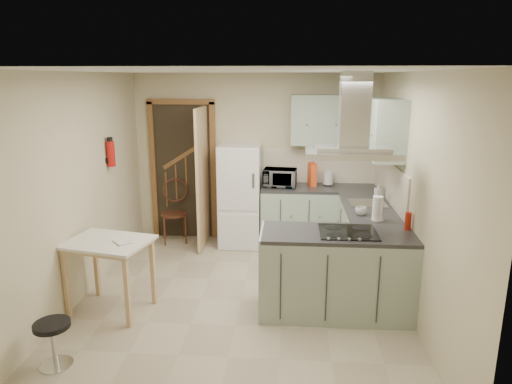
# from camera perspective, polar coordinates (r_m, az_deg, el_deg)

# --- Properties ---
(floor) EXTENTS (4.20, 4.20, 0.00)m
(floor) POSITION_cam_1_polar(r_m,az_deg,el_deg) (5.28, -1.87, -13.40)
(floor) COLOR tan
(floor) RESTS_ON ground
(ceiling) EXTENTS (4.20, 4.20, 0.00)m
(ceiling) POSITION_cam_1_polar(r_m,az_deg,el_deg) (4.68, -2.13, 14.89)
(ceiling) COLOR silver
(ceiling) RESTS_ON back_wall
(back_wall) EXTENTS (3.60, 0.00, 3.60)m
(back_wall) POSITION_cam_1_polar(r_m,az_deg,el_deg) (6.87, -0.09, 4.20)
(back_wall) COLOR beige
(back_wall) RESTS_ON floor
(left_wall) EXTENTS (0.00, 4.20, 4.20)m
(left_wall) POSITION_cam_1_polar(r_m,az_deg,el_deg) (5.33, -21.62, 0.24)
(left_wall) COLOR beige
(left_wall) RESTS_ON floor
(right_wall) EXTENTS (0.00, 4.20, 4.20)m
(right_wall) POSITION_cam_1_polar(r_m,az_deg,el_deg) (4.97, 19.13, -0.50)
(right_wall) COLOR beige
(right_wall) RESTS_ON floor
(doorway) EXTENTS (1.10, 0.12, 2.10)m
(doorway) POSITION_cam_1_polar(r_m,az_deg,el_deg) (7.05, -9.07, 2.62)
(doorway) COLOR brown
(doorway) RESTS_ON floor
(fridge) EXTENTS (0.60, 0.60, 1.50)m
(fridge) POSITION_cam_1_polar(r_m,az_deg,el_deg) (6.70, -1.99, -0.44)
(fridge) COLOR white
(fridge) RESTS_ON floor
(counter_back) EXTENTS (1.08, 0.60, 0.90)m
(counter_back) POSITION_cam_1_polar(r_m,az_deg,el_deg) (6.75, 5.32, -3.04)
(counter_back) COLOR #9EB2A0
(counter_back) RESTS_ON floor
(counter_right) EXTENTS (0.60, 1.95, 0.90)m
(counter_right) POSITION_cam_1_polar(r_m,az_deg,el_deg) (6.19, 13.25, -5.00)
(counter_right) COLOR #9EB2A0
(counter_right) RESTS_ON floor
(splashback) EXTENTS (1.68, 0.02, 0.50)m
(splashback) POSITION_cam_1_polar(r_m,az_deg,el_deg) (6.87, 7.92, 3.21)
(splashback) COLOR beige
(splashback) RESTS_ON counter_back
(wall_cabinet_back) EXTENTS (0.85, 0.35, 0.70)m
(wall_cabinet_back) POSITION_cam_1_polar(r_m,az_deg,el_deg) (6.61, 8.12, 8.91)
(wall_cabinet_back) COLOR #9EB2A0
(wall_cabinet_back) RESTS_ON back_wall
(wall_cabinet_right) EXTENTS (0.35, 0.90, 0.70)m
(wall_cabinet_right) POSITION_cam_1_polar(r_m,az_deg,el_deg) (5.64, 15.74, 7.63)
(wall_cabinet_right) COLOR #9EB2A0
(wall_cabinet_right) RESTS_ON right_wall
(peninsula) EXTENTS (1.55, 0.65, 0.90)m
(peninsula) POSITION_cam_1_polar(r_m,az_deg,el_deg) (4.92, 10.00, -9.94)
(peninsula) COLOR #9EB2A0
(peninsula) RESTS_ON floor
(hob) EXTENTS (0.58, 0.50, 0.01)m
(hob) POSITION_cam_1_polar(r_m,az_deg,el_deg) (4.76, 11.43, -4.92)
(hob) COLOR black
(hob) RESTS_ON peninsula
(extractor_hood) EXTENTS (0.90, 0.55, 0.10)m
(extractor_hood) POSITION_cam_1_polar(r_m,az_deg,el_deg) (4.57, 11.93, 4.78)
(extractor_hood) COLOR silver
(extractor_hood) RESTS_ON ceiling
(sink) EXTENTS (0.45, 0.40, 0.01)m
(sink) POSITION_cam_1_polar(r_m,az_deg,el_deg) (5.89, 13.75, -1.37)
(sink) COLOR silver
(sink) RESTS_ON counter_right
(fire_extinguisher) EXTENTS (0.10, 0.10, 0.32)m
(fire_extinguisher) POSITION_cam_1_polar(r_m,az_deg,el_deg) (6.06, -17.68, 4.58)
(fire_extinguisher) COLOR #B2140F
(fire_extinguisher) RESTS_ON left_wall
(drop_leaf_table) EXTENTS (0.96, 0.80, 0.79)m
(drop_leaf_table) POSITION_cam_1_polar(r_m,az_deg,el_deg) (5.15, -17.73, -9.94)
(drop_leaf_table) COLOR #D0C080
(drop_leaf_table) RESTS_ON floor
(bentwood_chair) EXTENTS (0.49, 0.49, 0.87)m
(bentwood_chair) POSITION_cam_1_polar(r_m,az_deg,el_deg) (7.00, -10.22, -2.73)
(bentwood_chair) COLOR #482E18
(bentwood_chair) RESTS_ON floor
(stool) EXTENTS (0.35, 0.35, 0.41)m
(stool) POSITION_cam_1_polar(r_m,az_deg,el_deg) (4.49, -23.93, -16.98)
(stool) COLOR black
(stool) RESTS_ON floor
(microwave) EXTENTS (0.49, 0.36, 0.26)m
(microwave) POSITION_cam_1_polar(r_m,az_deg,el_deg) (6.60, 3.00, 1.80)
(microwave) COLOR black
(microwave) RESTS_ON counter_back
(kettle) EXTENTS (0.20, 0.20, 0.22)m
(kettle) POSITION_cam_1_polar(r_m,az_deg,el_deg) (6.74, 9.03, 1.76)
(kettle) COLOR silver
(kettle) RESTS_ON counter_back
(cereal_box) EXTENTS (0.13, 0.23, 0.33)m
(cereal_box) POSITION_cam_1_polar(r_m,az_deg,el_deg) (6.70, 7.04, 2.20)
(cereal_box) COLOR #F14F1C
(cereal_box) RESTS_ON counter_back
(soap_bottle) EXTENTS (0.10, 0.10, 0.18)m
(soap_bottle) POSITION_cam_1_polar(r_m,az_deg,el_deg) (6.22, 15.06, 0.18)
(soap_bottle) COLOR #9FA1AB
(soap_bottle) RESTS_ON counter_right
(paper_towel) EXTENTS (0.13, 0.13, 0.29)m
(paper_towel) POSITION_cam_1_polar(r_m,az_deg,el_deg) (5.19, 14.95, -1.96)
(paper_towel) COLOR white
(paper_towel) RESTS_ON counter_right
(cup) EXTENTS (0.15, 0.15, 0.10)m
(cup) POSITION_cam_1_polar(r_m,az_deg,el_deg) (5.37, 12.98, -2.32)
(cup) COLOR white
(cup) RESTS_ON counter_right
(red_bottle) EXTENTS (0.07, 0.07, 0.19)m
(red_bottle) POSITION_cam_1_polar(r_m,az_deg,el_deg) (4.98, 18.47, -3.49)
(red_bottle) COLOR #A21F0D
(red_bottle) RESTS_ON peninsula
(book) EXTENTS (0.24, 0.24, 0.09)m
(book) POSITION_cam_1_polar(r_m,az_deg,el_deg) (4.88, -17.18, -5.73)
(book) COLOR #9D4834
(book) RESTS_ON drop_leaf_table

